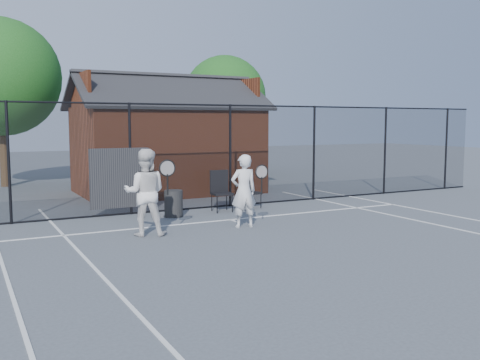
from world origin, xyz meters
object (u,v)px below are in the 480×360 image
clubhouse (167,147)px  player_back (145,192)px  player_front (244,191)px  chair_left (222,192)px  chair_right (251,191)px  waste_bin (174,204)px

clubhouse → player_back: 7.46m
player_front → chair_left: player_front is taller
chair_right → chair_left: bearing=173.7°
player_front → player_back: (-2.34, 0.20, 0.09)m
clubhouse → waste_bin: bearing=-108.4°
player_back → chair_left: 3.54m
player_front → chair_right: bearing=57.4°
player_back → waste_bin: size_ratio=2.70×
player_front → waste_bin: bearing=114.7°
waste_bin → player_back: bearing=-125.8°
clubhouse → player_front: size_ratio=3.76×
chair_right → waste_bin: chair_right is taller
clubhouse → chair_left: size_ratio=5.81×
clubhouse → chair_right: (0.86, -4.62, -1.11)m
clubhouse → player_back: (-3.00, -6.80, -0.65)m
clubhouse → player_back: size_ratio=3.41×
player_back → chair_left: bearing=35.7°
chair_left → chair_right: size_ratio=1.13×
player_front → player_back: bearing=175.1°
chair_right → waste_bin: 2.51m
player_back → chair_right: size_ratio=1.92×
chair_left → chair_right: chair_left is taller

